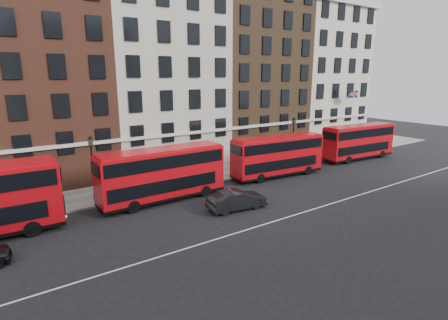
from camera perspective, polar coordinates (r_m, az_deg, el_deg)
ground at (r=27.13m, az=6.35°, el=-8.21°), size 120.00×120.00×0.00m
pavement at (r=35.25m, az=-4.81°, el=-2.82°), size 80.00×5.00×0.15m
kerb at (r=33.19m, az=-2.67°, el=-3.84°), size 80.00×0.30×0.16m
road_centre_line at (r=25.77m, az=9.28°, el=-9.52°), size 70.00×0.12×0.01m
building_terrace at (r=40.26m, az=-10.86°, el=13.72°), size 64.00×11.95×22.00m
bus_b at (r=28.66m, az=-10.08°, el=-2.16°), size 10.46×2.64×4.38m
bus_c at (r=35.55m, az=8.71°, el=0.80°), size 10.06×3.24×4.16m
bus_d at (r=45.47m, az=21.06°, el=2.91°), size 10.18×3.16×4.21m
car_front at (r=26.99m, az=2.14°, el=-6.50°), size 4.81×2.14×1.53m
lamp_post_left at (r=29.62m, az=-20.66°, el=-0.87°), size 0.44×0.44×5.33m
lamp_post_right at (r=40.52m, az=11.24°, el=3.51°), size 0.44×0.44×5.33m
traffic_light at (r=51.80m, az=23.23°, el=4.15°), size 0.25×0.45×3.27m
iron_railings at (r=36.96m, az=-6.52°, el=-1.15°), size 6.60×0.06×1.00m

